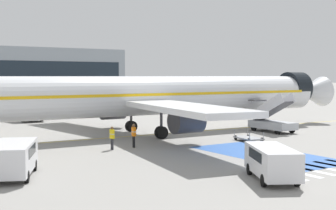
{
  "coord_description": "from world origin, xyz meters",
  "views": [
    {
      "loc": [
        -23.6,
        -38.44,
        5.54
      ],
      "look_at": [
        0.28,
        -1.66,
        2.81
      ],
      "focal_mm": 50.0,
      "sensor_mm": 36.0,
      "label": 1
    }
  ],
  "objects": [
    {
      "name": "apron_walkway_bar_1",
      "position": [
        -2.95,
        -20.23,
        0.0
      ],
      "size": [
        0.44,
        3.6,
        0.01
      ],
      "primitive_type": "cube",
      "color": "silver",
      "rests_on": "ground_plane"
    },
    {
      "name": "fuel_tanker",
      "position": [
        -7.08,
        21.06,
        1.73
      ],
      "size": [
        3.57,
        9.94,
        3.43
      ],
      "rotation": [
        0.0,
        0.0,
        0.12
      ],
      "color": "#38383D",
      "rests_on": "ground_plane"
    },
    {
      "name": "apron_walkway_bar_3",
      "position": [
        -0.55,
        -20.23,
        0.0
      ],
      "size": [
        0.44,
        3.6,
        0.01
      ],
      "primitive_type": "cube",
      "color": "silver",
      "rests_on": "ground_plane"
    },
    {
      "name": "apron_walkway_bar_0",
      "position": [
        -4.15,
        -20.23,
        0.0
      ],
      "size": [
        0.44,
        3.6,
        0.01
      ],
      "primitive_type": "cube",
      "color": "silver",
      "rests_on": "ground_plane"
    },
    {
      "name": "traffic_cone_0",
      "position": [
        -16.18,
        -8.04,
        0.23
      ],
      "size": [
        0.41,
        0.41,
        0.45
      ],
      "color": "orange",
      "rests_on": "ground_plane"
    },
    {
      "name": "service_van_0",
      "position": [
        -16.95,
        -12.56,
        1.14
      ],
      "size": [
        3.99,
        5.47,
        1.87
      ],
      "rotation": [
        0.0,
        0.0,
        2.72
      ],
      "color": "silver",
      "rests_on": "ground_plane"
    },
    {
      "name": "ground_crew_1",
      "position": [
        -8.18,
        -6.97,
        1.02
      ],
      "size": [
        0.23,
        0.43,
        1.76
      ],
      "rotation": [
        0.0,
        0.0,
        1.56
      ],
      "color": "#2D2D33",
      "rests_on": "ground_plane"
    },
    {
      "name": "ground_plane",
      "position": [
        0.0,
        0.0,
        0.0
      ],
      "size": [
        600.0,
        600.0,
        0.0
      ],
      "primitive_type": "plane",
      "color": "gray"
    },
    {
      "name": "airliner",
      "position": [
        -0.61,
        -0.81,
        3.68
      ],
      "size": [
        46.55,
        34.04,
        10.92
      ],
      "rotation": [
        0.0,
        0.0,
        -1.6
      ],
      "color": "silver",
      "rests_on": "ground_plane"
    },
    {
      "name": "ground_crew_0",
      "position": [
        -6.3,
        -6.93,
        1.07
      ],
      "size": [
        0.28,
        0.45,
        1.84
      ],
      "rotation": [
        0.0,
        0.0,
        1.45
      ],
      "color": "black",
      "rests_on": "ground_plane"
    },
    {
      "name": "service_van_1",
      "position": [
        -5.6,
        -20.87,
        1.08
      ],
      "size": [
        3.89,
        5.01,
        1.77
      ],
      "rotation": [
        0.0,
        0.0,
        2.64
      ],
      "color": "silver",
      "rests_on": "ground_plane"
    },
    {
      "name": "apron_leadline_yellow",
      "position": [
        0.05,
        -0.82,
        0.0
      ],
      "size": [
        80.95,
        2.37,
        0.01
      ],
      "primitive_type": "cube",
      "rotation": [
        0.0,
        0.0,
        -1.6
      ],
      "color": "gold",
      "rests_on": "ground_plane"
    },
    {
      "name": "apron_walkway_bar_2",
      "position": [
        -1.75,
        -20.23,
        0.0
      ],
      "size": [
        0.44,
        3.6,
        0.01
      ],
      "primitive_type": "cube",
      "color": "silver",
      "rests_on": "ground_plane"
    },
    {
      "name": "baggage_cart",
      "position": [
        3.65,
        -9.07,
        0.26
      ],
      "size": [
        1.92,
        2.82,
        0.87
      ],
      "rotation": [
        0.0,
        0.0,
        6.11
      ],
      "color": "gray",
      "rests_on": "ground_plane"
    },
    {
      "name": "boarding_stairs_forward",
      "position": [
        10.09,
        -5.47,
        0.98
      ],
      "size": [
        2.33,
        5.28,
        3.94
      ],
      "rotation": [
        0.0,
        0.0,
        -0.03
      ],
      "color": "#ADB2BA",
      "rests_on": "ground_plane"
    },
    {
      "name": "apron_stand_patch_blue",
      "position": [
        0.05,
        -14.72,
        0.0
      ],
      "size": [
        5.25,
        11.38,
        0.01
      ],
      "primitive_type": "cube",
      "color": "#2856A8",
      "rests_on": "ground_plane"
    }
  ]
}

